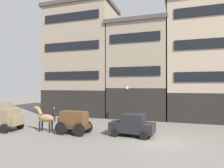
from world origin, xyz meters
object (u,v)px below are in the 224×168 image
object	(u,v)px
pedestrian_officer	(54,113)
streetlamp_curbside	(127,99)
sedan_dark	(132,125)
cargo_wagon	(73,121)
draft_horse	(45,118)

from	to	relation	value
pedestrian_officer	streetlamp_curbside	distance (m)	8.71
sedan_dark	streetlamp_curbside	world-z (taller)	streetlamp_curbside
cargo_wagon	pedestrian_officer	bearing A→B (deg)	138.27
pedestrian_officer	streetlamp_curbside	xyz separation A→B (m)	(8.38, 1.68, 1.69)
draft_horse	streetlamp_curbside	distance (m)	8.92
sedan_dark	streetlamp_curbside	size ratio (longest dim) A/B	0.93
sedan_dark	pedestrian_officer	size ratio (longest dim) A/B	2.13
draft_horse	streetlamp_curbside	world-z (taller)	streetlamp_curbside
cargo_wagon	sedan_dark	size ratio (longest dim) A/B	0.77
streetlamp_curbside	cargo_wagon	bearing A→B (deg)	-117.84
draft_horse	sedan_dark	bearing A→B (deg)	6.56
draft_horse	sedan_dark	size ratio (longest dim) A/B	0.61
cargo_wagon	sedan_dark	bearing A→B (deg)	10.35
streetlamp_curbside	draft_horse	bearing A→B (deg)	-135.07
draft_horse	streetlamp_curbside	xyz separation A→B (m)	(6.24, 6.22, 1.40)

